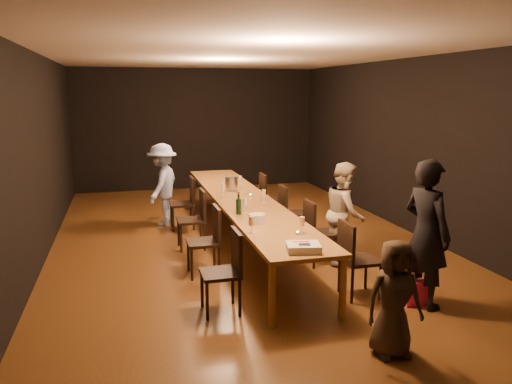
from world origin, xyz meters
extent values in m
plane|color=#3E210F|center=(0.00, 0.00, 0.00)|extent=(10.00, 10.00, 0.00)
cube|color=black|center=(0.00, 5.00, 1.50)|extent=(6.00, 0.04, 3.00)
cube|color=black|center=(0.00, -5.00, 1.50)|extent=(6.00, 0.04, 3.00)
cube|color=black|center=(-3.00, 0.00, 1.50)|extent=(0.04, 10.00, 3.00)
cube|color=black|center=(3.00, 0.00, 1.50)|extent=(0.04, 10.00, 3.00)
cube|color=silver|center=(0.00, 0.00, 3.00)|extent=(6.00, 10.00, 0.04)
cube|color=brown|center=(0.00, 0.00, 0.72)|extent=(0.90, 6.00, 0.05)
cylinder|color=brown|center=(-0.40, -2.90, 0.35)|extent=(0.08, 0.08, 0.70)
cylinder|color=brown|center=(0.40, -2.90, 0.35)|extent=(0.08, 0.08, 0.70)
cylinder|color=brown|center=(-0.40, 2.90, 0.35)|extent=(0.08, 0.08, 0.70)
cylinder|color=brown|center=(0.40, 2.90, 0.35)|extent=(0.08, 0.08, 0.70)
imported|color=black|center=(1.45, -2.82, 0.85)|extent=(0.55, 0.71, 1.71)
imported|color=#BDAB8E|center=(1.21, -1.19, 0.73)|extent=(0.79, 0.87, 1.46)
imported|color=#95AFE7|center=(-1.15, 1.58, 0.75)|extent=(0.92, 1.12, 1.51)
imported|color=#382C1F|center=(0.53, -3.72, 0.56)|extent=(0.57, 0.39, 1.11)
cube|color=#E0215D|center=(1.36, -2.82, 0.14)|extent=(0.26, 0.17, 0.29)
cube|color=#243A9D|center=(1.53, -2.26, 0.17)|extent=(0.28, 0.19, 0.33)
cube|color=white|center=(0.00, -2.75, 0.79)|extent=(0.41, 0.35, 0.08)
cube|color=black|center=(0.00, -2.78, 0.83)|extent=(0.14, 0.11, 0.00)
cube|color=red|center=(0.00, -2.67, 0.83)|extent=(0.19, 0.07, 0.00)
cylinder|color=white|center=(-0.19, -1.51, 0.81)|extent=(0.27, 0.27, 0.12)
cylinder|color=silver|center=(-0.03, 0.76, 0.87)|extent=(0.28, 0.28, 0.24)
cylinder|color=#B2B7B2|center=(0.15, -2.13, 0.77)|extent=(0.05, 0.05, 0.03)
cylinder|color=#B2B7B2|center=(0.15, 0.15, 0.77)|extent=(0.05, 0.05, 0.03)
cylinder|color=#B2B7B2|center=(0.15, 1.61, 0.77)|extent=(0.05, 0.05, 0.03)
camera|label=1|loc=(-1.82, -7.56, 2.43)|focal=35.00mm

